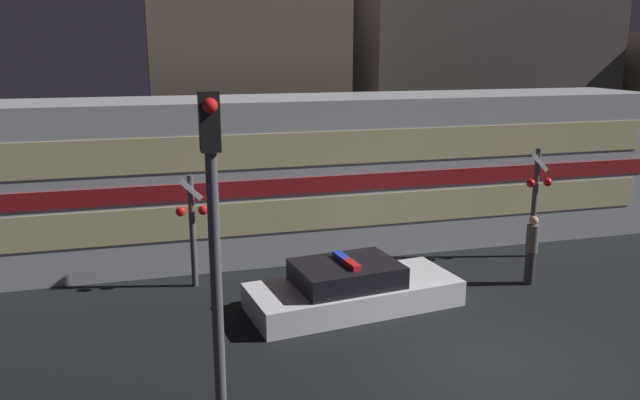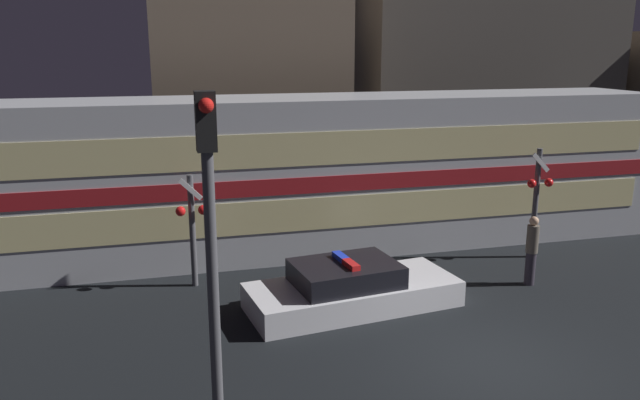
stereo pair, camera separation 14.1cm
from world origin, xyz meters
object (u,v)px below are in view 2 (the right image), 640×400
at_px(train, 294,175).
at_px(crossing_signal_near, 537,197).
at_px(police_car, 351,289).
at_px(traffic_light_corner, 210,226).
at_px(pedestrian, 532,250).

relative_size(train, crossing_signal_near, 7.09).
relative_size(police_car, traffic_light_corner, 0.96).
xyz_separation_m(train, pedestrian, (5.16, -4.43, -1.34)).
bearing_deg(pedestrian, traffic_light_corner, -155.86).
distance_m(police_car, traffic_light_corner, 5.64).
bearing_deg(police_car, traffic_light_corner, -141.58).
relative_size(police_car, pedestrian, 2.83).
bearing_deg(crossing_signal_near, police_car, -161.66).
height_order(crossing_signal_near, traffic_light_corner, traffic_light_corner).
bearing_deg(police_car, pedestrian, -4.84).
distance_m(police_car, pedestrian, 4.88).
xyz_separation_m(police_car, crossing_signal_near, (6.13, 2.03, 1.34)).
xyz_separation_m(police_car, pedestrian, (4.85, 0.20, 0.48)).
distance_m(train, crossing_signal_near, 6.97).
xyz_separation_m(crossing_signal_near, traffic_light_corner, (-9.57, -5.55, 1.42)).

